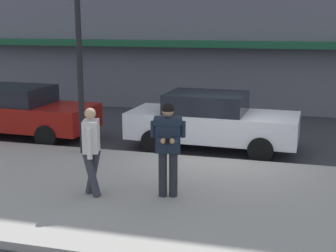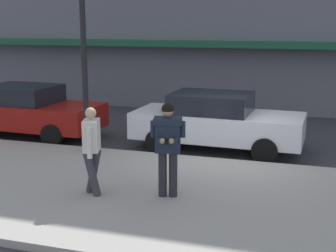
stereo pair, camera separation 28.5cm
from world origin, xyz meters
name	(u,v)px [view 1 (the left image)]	position (x,y,z in m)	size (l,w,h in m)	color
ground_plane	(222,161)	(0.00, 0.00, 0.00)	(80.00, 80.00, 0.00)	#333338
sidewalk	(252,204)	(1.00, -2.85, 0.07)	(32.00, 5.30, 0.14)	#99968E
curb_paint_line	(263,164)	(1.00, 0.05, 0.00)	(28.00, 0.12, 0.01)	silver
parked_sedan_near	(19,111)	(-6.26, 0.93, 0.79)	(4.57, 2.08, 1.54)	maroon
parked_sedan_mid	(211,121)	(-0.48, 1.07, 0.79)	(4.57, 2.06, 1.54)	silver
man_texting_on_phone	(168,140)	(-0.56, -3.03, 1.25)	(0.63, 0.63, 1.81)	#23232B
pedestrian_in_light_coat	(91,146)	(-1.98, -3.33, 1.11)	(0.41, 0.58, 1.70)	#33333D
street_lamp_post	(78,33)	(-3.45, -0.65, 3.14)	(0.36, 0.36, 4.88)	black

